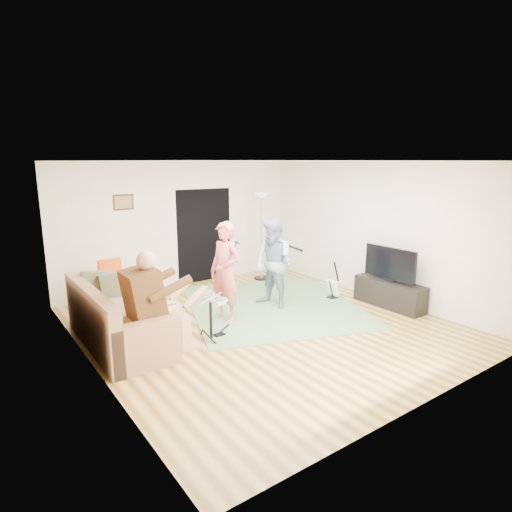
{
  "coord_description": "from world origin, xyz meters",
  "views": [
    {
      "loc": [
        -4.04,
        -5.46,
        2.69
      ],
      "look_at": [
        0.07,
        0.3,
        1.12
      ],
      "focal_mm": 30.0,
      "sensor_mm": 36.0,
      "label": 1
    }
  ],
  "objects_px": {
    "guitar_spare": "(333,288)",
    "torchiere_lamp": "(262,221)",
    "dining_chair": "(115,296)",
    "drum_kit": "(211,319)",
    "singer": "(225,272)",
    "guitarist": "(274,264)",
    "sofa": "(113,325)",
    "television": "(390,263)",
    "tv_cabinet": "(389,294)"
  },
  "relations": [
    {
      "from": "guitar_spare",
      "to": "torchiere_lamp",
      "type": "height_order",
      "value": "torchiere_lamp"
    },
    {
      "from": "torchiere_lamp",
      "to": "dining_chair",
      "type": "distance_m",
      "value": 3.72
    },
    {
      "from": "drum_kit",
      "to": "singer",
      "type": "xyz_separation_m",
      "value": [
        0.61,
        0.56,
        0.54
      ]
    },
    {
      "from": "singer",
      "to": "guitarist",
      "type": "height_order",
      "value": "singer"
    },
    {
      "from": "sofa",
      "to": "guitar_spare",
      "type": "height_order",
      "value": "sofa"
    },
    {
      "from": "sofa",
      "to": "guitar_spare",
      "type": "distance_m",
      "value": 4.3
    },
    {
      "from": "guitar_spare",
      "to": "television",
      "type": "distance_m",
      "value": 1.25
    },
    {
      "from": "sofa",
      "to": "television",
      "type": "distance_m",
      "value": 4.95
    },
    {
      "from": "drum_kit",
      "to": "guitarist",
      "type": "xyz_separation_m",
      "value": [
        1.7,
        0.62,
        0.51
      ]
    },
    {
      "from": "tv_cabinet",
      "to": "torchiere_lamp",
      "type": "bearing_deg",
      "value": 105.29
    },
    {
      "from": "tv_cabinet",
      "to": "television",
      "type": "xyz_separation_m",
      "value": [
        -0.05,
        0.0,
        0.6
      ]
    },
    {
      "from": "guitar_spare",
      "to": "sofa",
      "type": "bearing_deg",
      "value": 175.77
    },
    {
      "from": "singer",
      "to": "torchiere_lamp",
      "type": "height_order",
      "value": "torchiere_lamp"
    },
    {
      "from": "drum_kit",
      "to": "guitar_spare",
      "type": "height_order",
      "value": "guitar_spare"
    },
    {
      "from": "guitarist",
      "to": "dining_chair",
      "type": "distance_m",
      "value": 2.91
    },
    {
      "from": "sofa",
      "to": "guitarist",
      "type": "xyz_separation_m",
      "value": [
        3.0,
        -0.03,
        0.52
      ]
    },
    {
      "from": "guitar_spare",
      "to": "torchiere_lamp",
      "type": "distance_m",
      "value": 2.34
    },
    {
      "from": "television",
      "to": "sofa",
      "type": "bearing_deg",
      "value": 164.83
    },
    {
      "from": "singer",
      "to": "guitar_spare",
      "type": "height_order",
      "value": "singer"
    },
    {
      "from": "guitar_spare",
      "to": "tv_cabinet",
      "type": "relative_size",
      "value": 0.54
    },
    {
      "from": "sofa",
      "to": "torchiere_lamp",
      "type": "bearing_deg",
      "value": 23.0
    },
    {
      "from": "tv_cabinet",
      "to": "singer",
      "type": "bearing_deg",
      "value": 157.52
    },
    {
      "from": "guitar_spare",
      "to": "tv_cabinet",
      "type": "bearing_deg",
      "value": -62.21
    },
    {
      "from": "guitarist",
      "to": "dining_chair",
      "type": "relative_size",
      "value": 1.66
    },
    {
      "from": "sofa",
      "to": "guitar_spare",
      "type": "relative_size",
      "value": 3.04
    },
    {
      "from": "singer",
      "to": "torchiere_lamp",
      "type": "relative_size",
      "value": 0.86
    },
    {
      "from": "tv_cabinet",
      "to": "television",
      "type": "height_order",
      "value": "television"
    },
    {
      "from": "drum_kit",
      "to": "tv_cabinet",
      "type": "height_order",
      "value": "drum_kit"
    },
    {
      "from": "drum_kit",
      "to": "tv_cabinet",
      "type": "distance_m",
      "value": 3.56
    },
    {
      "from": "guitar_spare",
      "to": "torchiere_lamp",
      "type": "xyz_separation_m",
      "value": [
        -0.3,
        2.01,
        1.15
      ]
    },
    {
      "from": "television",
      "to": "tv_cabinet",
      "type": "bearing_deg",
      "value": 0.0
    },
    {
      "from": "sofa",
      "to": "drum_kit",
      "type": "distance_m",
      "value": 1.46
    },
    {
      "from": "torchiere_lamp",
      "to": "tv_cabinet",
      "type": "height_order",
      "value": "torchiere_lamp"
    },
    {
      "from": "dining_chair",
      "to": "tv_cabinet",
      "type": "height_order",
      "value": "dining_chair"
    },
    {
      "from": "sofa",
      "to": "guitarist",
      "type": "bearing_deg",
      "value": -0.62
    },
    {
      "from": "guitar_spare",
      "to": "guitarist",
      "type": "bearing_deg",
      "value": 167.52
    },
    {
      "from": "torchiere_lamp",
      "to": "television",
      "type": "distance_m",
      "value": 3.12
    },
    {
      "from": "singer",
      "to": "torchiere_lamp",
      "type": "distance_m",
      "value": 2.79
    },
    {
      "from": "drum_kit",
      "to": "dining_chair",
      "type": "distance_m",
      "value": 2.09
    },
    {
      "from": "torchiere_lamp",
      "to": "dining_chair",
      "type": "height_order",
      "value": "torchiere_lamp"
    },
    {
      "from": "guitar_spare",
      "to": "television",
      "type": "xyz_separation_m",
      "value": [
        0.46,
        -0.97,
        0.63
      ]
    },
    {
      "from": "sofa",
      "to": "television",
      "type": "height_order",
      "value": "television"
    },
    {
      "from": "torchiere_lamp",
      "to": "singer",
      "type": "bearing_deg",
      "value": -139.34
    },
    {
      "from": "guitar_spare",
      "to": "television",
      "type": "height_order",
      "value": "television"
    },
    {
      "from": "guitar_spare",
      "to": "tv_cabinet",
      "type": "distance_m",
      "value": 1.1
    },
    {
      "from": "dining_chair",
      "to": "television",
      "type": "height_order",
      "value": "television"
    },
    {
      "from": "guitarist",
      "to": "torchiere_lamp",
      "type": "height_order",
      "value": "torchiere_lamp"
    },
    {
      "from": "guitar_spare",
      "to": "television",
      "type": "bearing_deg",
      "value": -64.56
    },
    {
      "from": "guitarist",
      "to": "tv_cabinet",
      "type": "bearing_deg",
      "value": 42.92
    },
    {
      "from": "sofa",
      "to": "drum_kit",
      "type": "xyz_separation_m",
      "value": [
        1.3,
        -0.65,
        0.01
      ]
    }
  ]
}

